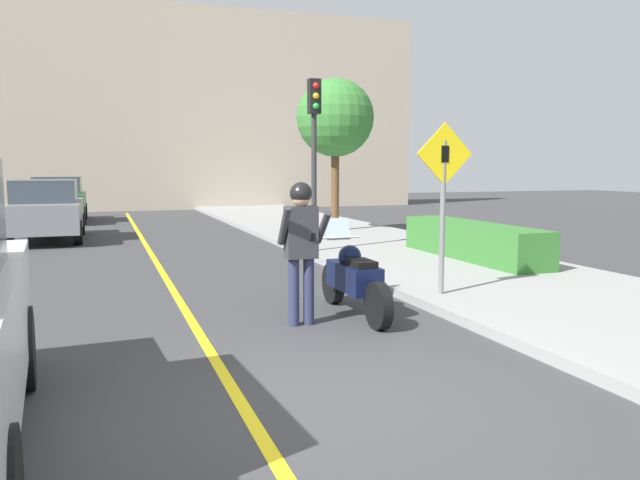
{
  "coord_description": "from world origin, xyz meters",
  "views": [
    {
      "loc": [
        -1.67,
        -4.75,
        2.01
      ],
      "look_at": [
        1.12,
        3.17,
        1.03
      ],
      "focal_mm": 35.0,
      "sensor_mm": 36.0,
      "label": 1
    }
  ],
  "objects_px": {
    "parked_car_green": "(59,199)",
    "crossing_sign": "(443,192)",
    "parked_car_grey": "(46,210)",
    "motorcycle": "(354,279)",
    "person_biker": "(301,237)",
    "traffic_light": "(314,133)",
    "street_tree": "(335,119)"
  },
  "relations": [
    {
      "from": "parked_car_green",
      "to": "crossing_sign",
      "type": "bearing_deg",
      "value": -69.7
    },
    {
      "from": "person_biker",
      "to": "street_tree",
      "type": "distance_m",
      "value": 11.05
    },
    {
      "from": "parked_car_grey",
      "to": "parked_car_green",
      "type": "height_order",
      "value": "same"
    },
    {
      "from": "motorcycle",
      "to": "crossing_sign",
      "type": "relative_size",
      "value": 0.88
    },
    {
      "from": "person_biker",
      "to": "traffic_light",
      "type": "relative_size",
      "value": 0.48
    },
    {
      "from": "motorcycle",
      "to": "parked_car_grey",
      "type": "relative_size",
      "value": 0.53
    },
    {
      "from": "motorcycle",
      "to": "person_biker",
      "type": "height_order",
      "value": "person_biker"
    },
    {
      "from": "parked_car_grey",
      "to": "motorcycle",
      "type": "bearing_deg",
      "value": -66.99
    },
    {
      "from": "street_tree",
      "to": "parked_car_green",
      "type": "distance_m",
      "value": 11.24
    },
    {
      "from": "traffic_light",
      "to": "motorcycle",
      "type": "bearing_deg",
      "value": -103.5
    },
    {
      "from": "parked_car_green",
      "to": "parked_car_grey",
      "type": "bearing_deg",
      "value": -89.7
    },
    {
      "from": "person_biker",
      "to": "street_tree",
      "type": "xyz_separation_m",
      "value": [
        4.23,
        9.94,
        2.3
      ]
    },
    {
      "from": "motorcycle",
      "to": "crossing_sign",
      "type": "xyz_separation_m",
      "value": [
        1.54,
        0.3,
        1.16
      ]
    },
    {
      "from": "person_biker",
      "to": "traffic_light",
      "type": "distance_m",
      "value": 6.41
    },
    {
      "from": "motorcycle",
      "to": "person_biker",
      "type": "distance_m",
      "value": 1.09
    },
    {
      "from": "crossing_sign",
      "to": "street_tree",
      "type": "bearing_deg",
      "value": 78.79
    },
    {
      "from": "person_biker",
      "to": "motorcycle",
      "type": "bearing_deg",
      "value": 18.81
    },
    {
      "from": "traffic_light",
      "to": "parked_car_green",
      "type": "xyz_separation_m",
      "value": [
        -5.99,
        11.54,
        -1.93
      ]
    },
    {
      "from": "traffic_light",
      "to": "parked_car_green",
      "type": "height_order",
      "value": "traffic_light"
    },
    {
      "from": "crossing_sign",
      "to": "parked_car_green",
      "type": "relative_size",
      "value": 0.6
    },
    {
      "from": "motorcycle",
      "to": "street_tree",
      "type": "bearing_deg",
      "value": 70.63
    },
    {
      "from": "person_biker",
      "to": "parked_car_green",
      "type": "bearing_deg",
      "value": 102.44
    },
    {
      "from": "parked_car_grey",
      "to": "person_biker",
      "type": "bearing_deg",
      "value": -71.27
    },
    {
      "from": "motorcycle",
      "to": "traffic_light",
      "type": "height_order",
      "value": "traffic_light"
    },
    {
      "from": "motorcycle",
      "to": "parked_car_grey",
      "type": "height_order",
      "value": "parked_car_grey"
    },
    {
      "from": "person_biker",
      "to": "parked_car_green",
      "type": "height_order",
      "value": "person_biker"
    },
    {
      "from": "crossing_sign",
      "to": "parked_car_green",
      "type": "bearing_deg",
      "value": 110.3
    },
    {
      "from": "street_tree",
      "to": "crossing_sign",
      "type": "bearing_deg",
      "value": -101.21
    },
    {
      "from": "motorcycle",
      "to": "street_tree",
      "type": "distance_m",
      "value": 10.65
    },
    {
      "from": "person_biker",
      "to": "parked_car_grey",
      "type": "distance_m",
      "value": 11.82
    },
    {
      "from": "traffic_light",
      "to": "parked_car_grey",
      "type": "distance_m",
      "value": 8.26
    },
    {
      "from": "motorcycle",
      "to": "person_biker",
      "type": "xyz_separation_m",
      "value": [
        -0.84,
        -0.28,
        0.64
      ]
    }
  ]
}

